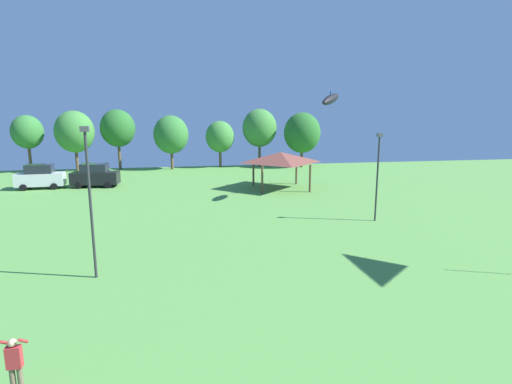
% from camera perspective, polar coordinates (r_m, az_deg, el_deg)
% --- Properties ---
extents(person_standing_mid_field, '(0.52, 0.47, 1.63)m').
position_cam_1_polar(person_standing_mid_field, '(12.65, -31.21, -20.15)').
color(person_standing_mid_field, brown).
rests_on(person_standing_mid_field, ground).
extents(kite_flying_0, '(2.67, 2.86, 1.41)m').
position_cam_1_polar(kite_flying_0, '(33.49, 10.62, 12.91)').
color(kite_flying_0, black).
extents(parked_car_leftmost, '(4.45, 2.18, 2.41)m').
position_cam_1_polar(parked_car_leftmost, '(44.50, -28.45, 1.92)').
color(parked_car_leftmost, silver).
rests_on(parked_car_leftmost, ground).
extents(parked_car_second_from_left, '(4.66, 2.33, 2.37)m').
position_cam_1_polar(parked_car_second_from_left, '(43.25, -21.99, 2.20)').
color(parked_car_second_from_left, black).
rests_on(parked_car_second_from_left, ground).
extents(park_pavilion, '(5.93, 5.92, 3.60)m').
position_cam_1_polar(park_pavilion, '(39.07, 3.54, 4.95)').
color(park_pavilion, brown).
rests_on(park_pavilion, ground).
extents(light_post_0, '(0.36, 0.20, 6.67)m').
position_cam_1_polar(light_post_0, '(18.53, -22.65, -0.43)').
color(light_post_0, '#2D2D33').
rests_on(light_post_0, ground).
extents(light_post_1, '(0.36, 0.20, 5.96)m').
position_cam_1_polar(light_post_1, '(28.00, 16.98, 2.75)').
color(light_post_1, '#2D2D33').
rests_on(light_post_1, ground).
extents(treeline_tree_0, '(3.78, 3.78, 7.16)m').
position_cam_1_polar(treeline_tree_0, '(57.89, -29.87, 7.43)').
color(treeline_tree_0, brown).
rests_on(treeline_tree_0, ground).
extents(treeline_tree_1, '(4.75, 4.75, 7.70)m').
position_cam_1_polar(treeline_tree_1, '(55.52, -24.50, 7.83)').
color(treeline_tree_1, brown).
rests_on(treeline_tree_1, ground).
extents(treeline_tree_2, '(4.44, 4.44, 7.89)m').
position_cam_1_polar(treeline_tree_2, '(55.99, -19.15, 8.58)').
color(treeline_tree_2, brown).
rests_on(treeline_tree_2, ground).
extents(treeline_tree_3, '(4.57, 4.57, 7.12)m').
position_cam_1_polar(treeline_tree_3, '(54.47, -12.05, 8.01)').
color(treeline_tree_3, brown).
rests_on(treeline_tree_3, ground).
extents(treeline_tree_4, '(3.93, 3.93, 6.38)m').
position_cam_1_polar(treeline_tree_4, '(55.77, -5.18, 7.86)').
color(treeline_tree_4, brown).
rests_on(treeline_tree_4, ground).
extents(treeline_tree_5, '(4.81, 4.81, 8.02)m').
position_cam_1_polar(treeline_tree_5, '(56.74, 0.51, 9.12)').
color(treeline_tree_5, brown).
rests_on(treeline_tree_5, ground).
extents(treeline_tree_6, '(5.02, 5.02, 7.51)m').
position_cam_1_polar(treeline_tree_6, '(55.82, 6.60, 8.39)').
color(treeline_tree_6, brown).
rests_on(treeline_tree_6, ground).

